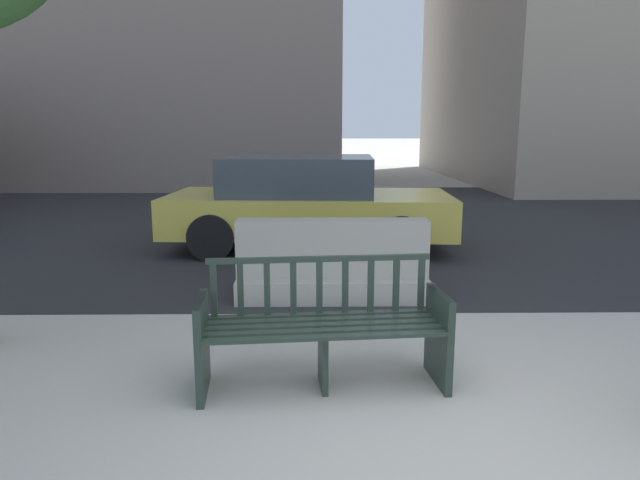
% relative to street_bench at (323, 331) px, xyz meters
% --- Properties ---
extents(street_asphalt, '(120.00, 12.00, 0.01)m').
position_rel_street_bench_xyz_m(street_asphalt, '(0.72, 7.57, -0.39)').
color(street_asphalt, '#28282B').
rests_on(street_asphalt, ground).
extents(street_bench, '(1.73, 0.67, 0.88)m').
position_rel_street_bench_xyz_m(street_bench, '(0.00, 0.00, 0.00)').
color(street_bench, '#28382D').
rests_on(street_bench, ground).
extents(jersey_barrier_centre, '(2.00, 0.69, 0.84)m').
position_rel_street_bench_xyz_m(jersey_barrier_centre, '(0.14, 2.11, -0.06)').
color(jersey_barrier_centre, '#ADA89E').
rests_on(jersey_barrier_centre, ground).
extents(car_taxi_near, '(4.24, 2.18, 1.37)m').
position_rel_street_bench_xyz_m(car_taxi_near, '(-0.16, 4.69, 0.29)').
color(car_taxi_near, '#DBC64C').
rests_on(car_taxi_near, ground).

